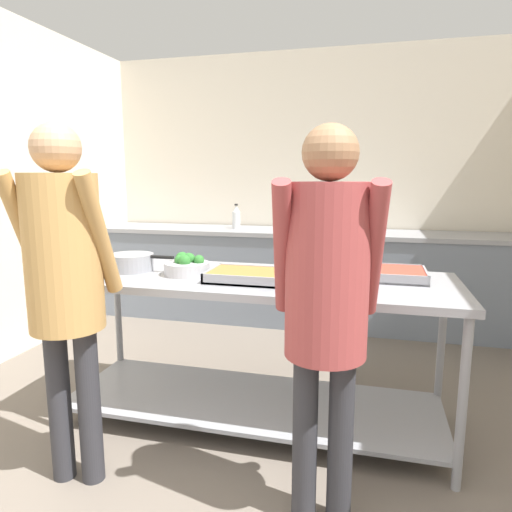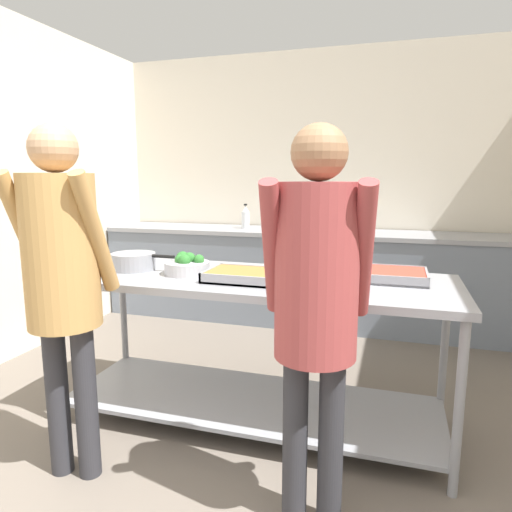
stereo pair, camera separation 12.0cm
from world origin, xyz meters
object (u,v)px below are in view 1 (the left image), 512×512
Objects in this scene: broccoli_bowl at (187,266)px; guest_serving_right at (64,268)px; serving_tray_vegetables at (391,274)px; sauce_pan at (131,262)px; plate_stack at (331,268)px; serving_tray_roast at (253,276)px; guest_serving_left at (327,287)px; water_bottle at (236,217)px.

guest_serving_right reaches higher than broccoli_bowl.
guest_serving_right is (-1.41, -0.85, 0.13)m from serving_tray_vegetables.
sauce_pan reaches higher than plate_stack.
guest_serving_left is (0.45, -0.59, 0.11)m from serving_tray_roast.
guest_serving_right is (-1.14, -0.02, 0.02)m from guest_serving_left.
sauce_pan is 1.10× the size of serving_tray_vegetables.
sauce_pan is at bearing -91.48° from water_bottle.
sauce_pan is 1.64× the size of water_bottle.
serving_tray_vegetables is at bearing 72.02° from guest_serving_left.
guest_serving_left reaches higher than broccoli_bowl.
serving_tray_roast is 0.29× the size of guest_serving_right.
broccoli_bowl is 0.53× the size of serving_tray_roast.
water_bottle reaches higher than serving_tray_roast.
broccoli_bowl is 1.07m from guest_serving_left.
sauce_pan is 1.17m from plate_stack.
guest_serving_right is (-0.70, -0.61, 0.13)m from serving_tray_roast.
serving_tray_roast is 1.32× the size of serving_tray_vegetables.
guest_serving_left is at bearing -107.98° from serving_tray_vegetables.
sauce_pan is 0.36m from broccoli_bowl.
sauce_pan is at bearing 95.63° from guest_serving_right.
guest_serving_right reaches higher than serving_tray_vegetables.
water_bottle is (-1.10, 1.76, 0.12)m from plate_stack.
serving_tray_roast is at bearing -7.82° from broccoli_bowl.
guest_serving_left is at bearing 0.87° from guest_serving_right.
guest_serving_right is at bearing -89.63° from water_bottle.
broccoli_bowl is at bearing 66.22° from guest_serving_right.
guest_serving_left is at bearing -86.09° from plate_stack.
water_bottle is (-0.31, 1.99, 0.11)m from broccoli_bowl.
guest_serving_left reaches higher than sauce_pan.
guest_serving_left is at bearing -52.92° from serving_tray_roast.
water_bottle is (0.05, 1.97, 0.10)m from sauce_pan.
water_bottle is (-0.71, 2.04, 0.13)m from serving_tray_roast.
sauce_pan is 1.57× the size of broccoli_bowl.
broccoli_bowl is at bearing 172.18° from serving_tray_roast.
plate_stack is (1.15, 0.21, -0.02)m from sauce_pan.
sauce_pan is 1.79× the size of plate_stack.
guest_serving_left is (1.21, -0.67, 0.08)m from sauce_pan.
guest_serving_left reaches higher than serving_tray_vegetables.
sauce_pan is at bearing 176.30° from broccoli_bowl.
serving_tray_vegetables is at bearing -8.12° from plate_stack.
water_bottle reaches higher than plate_stack.
water_bottle is at bearing 98.85° from broccoli_bowl.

